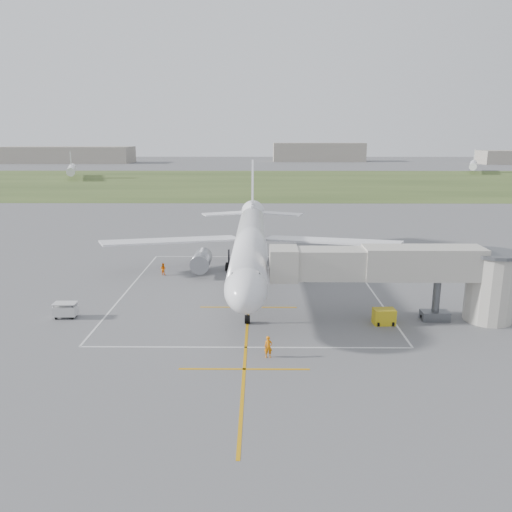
{
  "coord_description": "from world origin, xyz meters",
  "views": [
    {
      "loc": [
        1.18,
        -58.81,
        17.37
      ],
      "look_at": [
        0.73,
        -4.0,
        4.0
      ],
      "focal_mm": 35.0,
      "sensor_mm": 36.0,
      "label": 1
    }
  ],
  "objects_px": {
    "baggage_cart": "(65,310)",
    "ramp_worker_wing": "(163,269)",
    "jet_bridge": "(414,273)",
    "airliner": "(250,244)",
    "gpu_unit": "(384,317)",
    "ramp_worker_nose": "(268,347)"
  },
  "relations": [
    {
      "from": "airliner",
      "to": "gpu_unit",
      "type": "height_order",
      "value": "airliner"
    },
    {
      "from": "ramp_worker_nose",
      "to": "baggage_cart",
      "type": "bearing_deg",
      "value": 152.46
    },
    {
      "from": "gpu_unit",
      "to": "ramp_worker_nose",
      "type": "xyz_separation_m",
      "value": [
        -10.99,
        -7.3,
        0.15
      ]
    },
    {
      "from": "jet_bridge",
      "to": "baggage_cart",
      "type": "bearing_deg",
      "value": 179.38
    },
    {
      "from": "ramp_worker_nose",
      "to": "jet_bridge",
      "type": "bearing_deg",
      "value": 27.77
    },
    {
      "from": "airliner",
      "to": "jet_bridge",
      "type": "bearing_deg",
      "value": -42.19
    },
    {
      "from": "airliner",
      "to": "baggage_cart",
      "type": "xyz_separation_m",
      "value": [
        -17.74,
        -13.89,
        -3.62
      ]
    },
    {
      "from": "baggage_cart",
      "to": "ramp_worker_wing",
      "type": "height_order",
      "value": "ramp_worker_wing"
    },
    {
      "from": "ramp_worker_wing",
      "to": "gpu_unit",
      "type": "bearing_deg",
      "value": 165.86
    },
    {
      "from": "gpu_unit",
      "to": "ramp_worker_wing",
      "type": "height_order",
      "value": "ramp_worker_wing"
    },
    {
      "from": "jet_bridge",
      "to": "ramp_worker_nose",
      "type": "relative_size",
      "value": 13.17
    },
    {
      "from": "ramp_worker_wing",
      "to": "airliner",
      "type": "bearing_deg",
      "value": -166.4
    },
    {
      "from": "airliner",
      "to": "gpu_unit",
      "type": "xyz_separation_m",
      "value": [
        12.86,
        -15.35,
        -3.65
      ]
    },
    {
      "from": "baggage_cart",
      "to": "ramp_worker_wing",
      "type": "bearing_deg",
      "value": 65.72
    },
    {
      "from": "jet_bridge",
      "to": "baggage_cart",
      "type": "distance_m",
      "value": 33.7
    },
    {
      "from": "baggage_cart",
      "to": "ramp_worker_wing",
      "type": "xyz_separation_m",
      "value": [
        6.62,
        15.3,
        -0.0
      ]
    },
    {
      "from": "jet_bridge",
      "to": "baggage_cart",
      "type": "height_order",
      "value": "jet_bridge"
    },
    {
      "from": "jet_bridge",
      "to": "baggage_cart",
      "type": "relative_size",
      "value": 10.65
    },
    {
      "from": "gpu_unit",
      "to": "ramp_worker_wing",
      "type": "bearing_deg",
      "value": 141.28
    },
    {
      "from": "baggage_cart",
      "to": "ramp_worker_wing",
      "type": "distance_m",
      "value": 16.67
    },
    {
      "from": "jet_bridge",
      "to": "gpu_unit",
      "type": "xyz_separation_m",
      "value": [
        -2.87,
        -1.1,
        -4.01
      ]
    },
    {
      "from": "jet_bridge",
      "to": "ramp_worker_nose",
      "type": "xyz_separation_m",
      "value": [
        -13.85,
        -8.4,
        -3.86
      ]
    }
  ]
}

